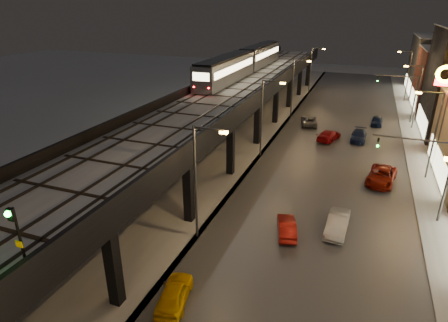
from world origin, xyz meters
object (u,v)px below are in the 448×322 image
(car_taxi, at_px, (174,294))
(car_mid_silver, at_px, (309,121))
(subway_train, at_px, (245,61))
(car_onc_red, at_px, (377,121))
(car_near_white, at_px, (287,227))
(car_onc_dark, at_px, (381,176))
(rail_signal, at_px, (15,227))
(car_onc_silver, at_px, (337,224))
(car_onc_white, at_px, (359,136))
(car_mid_dark, at_px, (329,136))

(car_taxi, bearing_deg, car_mid_silver, -104.48)
(subway_train, distance_m, car_onc_red, 22.12)
(car_near_white, bearing_deg, car_onc_dark, -135.02)
(rail_signal, bearing_deg, car_mid_silver, 83.95)
(car_onc_red, bearing_deg, car_onc_dark, -85.83)
(car_near_white, relative_size, car_mid_silver, 0.81)
(car_taxi, distance_m, car_onc_red, 44.15)
(rail_signal, height_order, car_onc_silver, rail_signal)
(car_near_white, bearing_deg, car_onc_white, -115.48)
(rail_signal, bearing_deg, car_onc_dark, 62.72)
(car_onc_silver, bearing_deg, car_onc_white, 91.48)
(rail_signal, distance_m, car_near_white, 19.69)
(car_onc_silver, xyz_separation_m, car_onc_white, (0.66, 23.13, -0.06))
(subway_train, bearing_deg, car_mid_dark, -33.20)
(rail_signal, xyz_separation_m, car_onc_white, (12.08, 41.07, -8.00))
(car_near_white, height_order, car_onc_white, car_onc_white)
(car_onc_white, xyz_separation_m, car_onc_red, (2.25, 8.19, -0.01))
(car_mid_silver, distance_m, car_onc_white, 8.66)
(car_mid_silver, xyz_separation_m, car_onc_silver, (6.57, -27.90, 0.06))
(subway_train, relative_size, car_onc_silver, 8.08)
(car_onc_silver, relative_size, car_onc_dark, 0.81)
(car_onc_red, bearing_deg, subway_train, -177.63)
(car_mid_silver, bearing_deg, subway_train, -30.20)
(car_taxi, height_order, car_mid_silver, car_taxi)
(car_mid_dark, distance_m, car_onc_red, 11.15)
(rail_signal, distance_m, car_onc_silver, 22.71)
(rail_signal, xyz_separation_m, car_mid_silver, (4.86, 45.84, -8.00))
(subway_train, distance_m, car_onc_white, 21.72)
(car_onc_silver, bearing_deg, car_mid_dark, 101.02)
(car_taxi, bearing_deg, car_onc_white, -116.53)
(car_mid_silver, distance_m, car_onc_dark, 19.89)
(car_onc_dark, bearing_deg, car_near_white, -110.27)
(car_taxi, relative_size, car_near_white, 1.04)
(car_near_white, height_order, car_onc_silver, car_onc_silver)
(car_onc_silver, height_order, car_onc_red, car_onc_silver)
(subway_train, bearing_deg, rail_signal, -82.63)
(rail_signal, distance_m, car_mid_silver, 46.79)
(subway_train, bearing_deg, car_near_white, -66.94)
(rail_signal, distance_m, car_taxi, 10.78)
(car_onc_dark, xyz_separation_m, car_onc_white, (-2.66, 12.49, -0.09))
(rail_signal, relative_size, car_onc_dark, 0.54)
(car_onc_white, bearing_deg, car_taxi, -102.47)
(car_onc_white, bearing_deg, car_onc_red, 76.86)
(car_mid_dark, distance_m, car_onc_white, 3.90)
(car_near_white, distance_m, car_mid_silver, 29.78)
(rail_signal, distance_m, car_onc_dark, 33.12)
(car_mid_dark, relative_size, car_onc_silver, 1.08)
(car_onc_silver, distance_m, car_onc_white, 23.14)
(car_near_white, xyz_separation_m, car_onc_white, (4.31, 24.87, 0.02))
(car_near_white, bearing_deg, car_onc_silver, -170.19)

